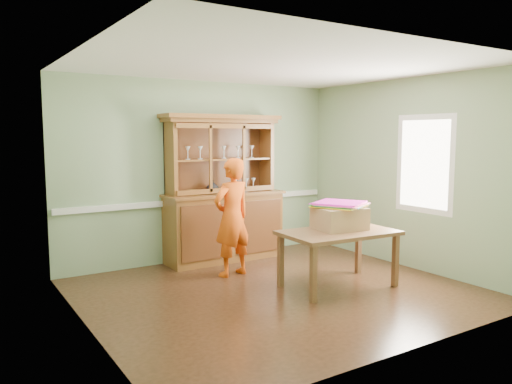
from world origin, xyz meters
TOP-DOWN VIEW (x-y plane):
  - floor at (0.00, 0.00)m, footprint 4.50×4.50m
  - ceiling at (0.00, 0.00)m, footprint 4.50×4.50m
  - wall_back at (0.00, 2.00)m, footprint 4.50×0.00m
  - wall_left at (-2.25, 0.00)m, footprint 0.00×4.00m
  - wall_right at (2.25, 0.00)m, footprint 0.00×4.00m
  - wall_front at (0.00, -2.00)m, footprint 4.50×0.00m
  - chair_rail at (0.00, 1.98)m, footprint 4.41×0.05m
  - framed_map at (-2.23, 0.30)m, footprint 0.03×0.60m
  - window_panel at (2.23, -0.30)m, footprint 0.03×0.96m
  - china_hutch at (0.21, 1.75)m, footprint 1.87×0.62m
  - dining_table at (0.76, -0.23)m, footprint 1.46×0.93m
  - cardboard_box at (0.85, -0.14)m, footprint 0.64×0.54m
  - kite_stack at (0.90, -0.11)m, footprint 0.76×0.76m
  - person at (-0.12, 0.92)m, footprint 0.64×0.48m

SIDE VIEW (x-z plane):
  - floor at x=0.00m, z-range 0.00..0.00m
  - dining_table at x=0.76m, z-range 0.27..0.98m
  - china_hutch at x=0.21m, z-range -0.33..1.87m
  - person at x=-0.12m, z-range 0.00..1.59m
  - cardboard_box at x=0.85m, z-range 0.71..0.98m
  - chair_rail at x=0.00m, z-range 0.86..0.94m
  - kite_stack at x=0.90m, z-range 0.98..1.05m
  - wall_back at x=0.00m, z-range -0.90..3.60m
  - wall_left at x=-2.25m, z-range -0.65..3.35m
  - wall_right at x=2.25m, z-range -0.65..3.35m
  - wall_front at x=0.00m, z-range -0.90..3.60m
  - window_panel at x=2.23m, z-range 0.82..2.18m
  - framed_map at x=-2.23m, z-range 1.32..1.78m
  - ceiling at x=0.00m, z-range 2.70..2.70m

